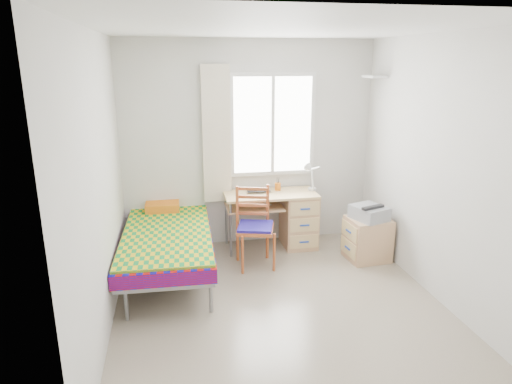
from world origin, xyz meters
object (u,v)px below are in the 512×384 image
at_px(bed, 167,235).
at_px(chair, 255,222).
at_px(desk, 293,216).
at_px(cabinet, 367,239).
at_px(printer, 369,212).

height_order(bed, chair, chair).
relative_size(desk, chair, 1.24).
xyz_separation_m(bed, desk, (1.61, 0.46, -0.04)).
height_order(desk, chair, chair).
bearing_deg(desk, bed, -163.48).
distance_m(desk, chair, 0.77).
bearing_deg(desk, cabinet, -36.70).
bearing_deg(chair, bed, -164.99).
distance_m(bed, desk, 1.67).
relative_size(chair, printer, 1.98).
distance_m(chair, cabinet, 1.39).
height_order(desk, printer, desk).
bearing_deg(printer, bed, 157.38).
height_order(chair, cabinet, chair).
distance_m(bed, printer, 2.38).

